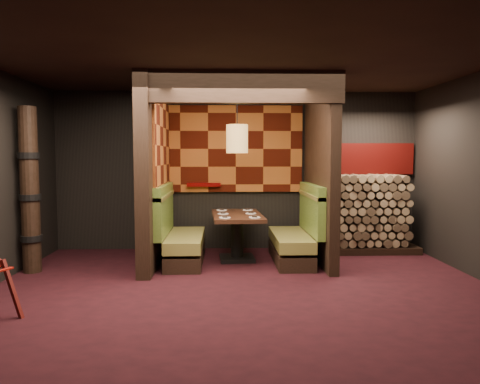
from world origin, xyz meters
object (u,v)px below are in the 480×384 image
at_px(pendant_lamp, 237,139).
at_px(firewood_stack, 367,214).
at_px(dining_table, 237,228).
at_px(booth_bench_left, 179,237).
at_px(totem_column, 30,191).
at_px(booth_bench_right, 297,237).

bearing_deg(pendant_lamp, firewood_stack, 15.35).
bearing_deg(dining_table, booth_bench_left, -173.01).
relative_size(booth_bench_left, firewood_stack, 0.92).
relative_size(booth_bench_left, totem_column, 0.67).
relative_size(booth_bench_right, pendant_lamp, 1.44).
bearing_deg(totem_column, dining_table, 12.41).
relative_size(booth_bench_right, totem_column, 0.67).
height_order(totem_column, firewood_stack, totem_column).
height_order(booth_bench_left, booth_bench_right, same).
height_order(booth_bench_left, firewood_stack, firewood_stack).
xyz_separation_m(pendant_lamp, firewood_stack, (2.32, 0.64, -1.28)).
distance_m(booth_bench_right, pendant_lamp, 1.84).
distance_m(booth_bench_right, firewood_stack, 1.55).
relative_size(totem_column, firewood_stack, 1.39).
distance_m(booth_bench_left, dining_table, 0.95).
height_order(pendant_lamp, firewood_stack, pendant_lamp).
distance_m(booth_bench_right, totem_column, 4.10).
bearing_deg(booth_bench_left, firewood_stack, 12.17).
relative_size(booth_bench_left, booth_bench_right, 1.00).
distance_m(pendant_lamp, totem_column, 3.18).
xyz_separation_m(booth_bench_left, booth_bench_right, (1.89, 0.00, 0.00)).
height_order(pendant_lamp, totem_column, pendant_lamp).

